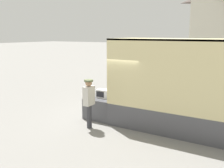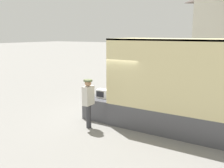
{
  "view_description": "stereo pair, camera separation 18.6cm",
  "coord_description": "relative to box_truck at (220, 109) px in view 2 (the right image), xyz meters",
  "views": [
    {
      "loc": [
        4.72,
        -8.72,
        3.38
      ],
      "look_at": [
        -0.3,
        -0.2,
        1.39
      ],
      "focal_mm": 40.0,
      "sensor_mm": 36.0,
      "label": 1
    },
    {
      "loc": [
        4.88,
        -8.62,
        3.38
      ],
      "look_at": [
        -0.3,
        -0.2,
        1.39
      ],
      "focal_mm": 40.0,
      "sensor_mm": 36.0,
      "label": 2
    }
  ],
  "objects": [
    {
      "name": "ground_plane",
      "position": [
        -3.79,
        0.0,
        -0.96
      ],
      "size": [
        160.0,
        160.0,
        0.0
      ],
      "primitive_type": "plane",
      "color": "gray"
    },
    {
      "name": "box_truck",
      "position": [
        0.0,
        0.0,
        0.0
      ],
      "size": [
        6.51,
        2.18,
        3.23
      ],
      "color": "navy",
      "rests_on": "ground"
    },
    {
      "name": "tailgate_deck",
      "position": [
        -4.39,
        0.0,
        -0.54
      ],
      "size": [
        1.21,
        2.07,
        0.84
      ],
      "primitive_type": "cube",
      "color": "#4C4C51",
      "rests_on": "ground"
    },
    {
      "name": "microwave",
      "position": [
        -4.35,
        -0.44,
        0.05
      ],
      "size": [
        0.55,
        0.35,
        0.34
      ],
      "color": "white",
      "rests_on": "tailgate_deck"
    },
    {
      "name": "portable_generator",
      "position": [
        -4.28,
        0.49,
        0.11
      ],
      "size": [
        0.57,
        0.53,
        0.59
      ],
      "color": "black",
      "rests_on": "tailgate_deck"
    },
    {
      "name": "worker_person",
      "position": [
        -4.18,
        -1.68,
        0.15
      ],
      "size": [
        0.32,
        0.44,
        1.8
      ],
      "color": "#38383D",
      "rests_on": "ground"
    }
  ]
}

